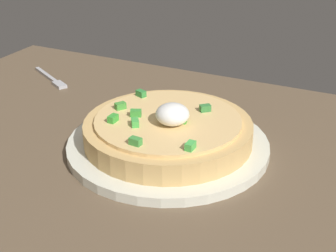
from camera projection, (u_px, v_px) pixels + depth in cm
name	position (u px, v px, depth cm)	size (l,w,h in cm)	color
dining_table	(177.00, 236.00, 47.01)	(99.46, 78.84, 2.48)	brown
plate	(168.00, 145.00, 59.50)	(24.15, 24.15, 1.13)	silver
pizza	(168.00, 130.00, 58.53)	(20.00, 20.00, 5.40)	tan
fork	(52.00, 79.00, 80.14)	(9.84, 6.07, 0.50)	#B7B7BC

